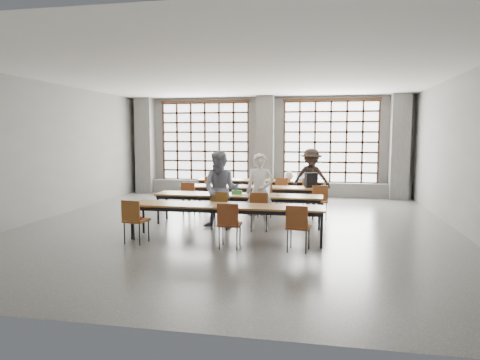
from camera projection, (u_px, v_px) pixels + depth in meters
name	position (u px, v px, depth m)	size (l,w,h in m)	color
floor	(236.00, 226.00, 10.13)	(11.00, 11.00, 0.00)	#51514E
ceiling	(236.00, 75.00, 9.77)	(11.00, 11.00, 0.00)	silver
wall_back	(266.00, 146.00, 15.32)	(10.00, 10.00, 0.00)	#626260
wall_front	(134.00, 172.00, 4.58)	(10.00, 10.00, 0.00)	#626260
wall_left	(44.00, 151.00, 10.89)	(11.00, 11.00, 0.00)	#626260
wall_right	(468.00, 154.00, 9.01)	(11.00, 11.00, 0.00)	#626260
column_left	(145.00, 146.00, 15.89)	(0.60, 0.55, 3.50)	#535350
column_mid	(265.00, 146.00, 15.05)	(0.60, 0.55, 3.50)	#535350
column_right	(400.00, 147.00, 14.20)	(0.60, 0.55, 3.50)	#535350
window_left	(205.00, 142.00, 15.65)	(3.32, 0.12, 3.00)	white
window_right	(330.00, 142.00, 14.80)	(3.32, 0.12, 3.00)	white
sill_ledge	(265.00, 188.00, 15.28)	(9.80, 0.35, 0.50)	#535350
desk_row_a	(261.00, 182.00, 13.58)	(4.00, 0.70, 0.73)	brown
desk_row_b	(252.00, 189.00, 11.85)	(4.00, 0.70, 0.73)	brown
desk_row_c	(238.00, 197.00, 10.23)	(4.00, 0.70, 0.73)	brown
desk_row_d	(226.00, 208.00, 8.68)	(4.00, 0.70, 0.73)	brown
chair_back_left	(212.00, 187.00, 13.25)	(0.52, 0.52, 0.88)	brown
chair_back_mid	(283.00, 189.00, 12.83)	(0.53, 0.53, 0.88)	brown
chair_back_right	(310.00, 189.00, 12.68)	(0.52, 0.52, 0.88)	brown
chair_mid_left	(190.00, 195.00, 11.55)	(0.48, 0.48, 0.88)	maroon
chair_mid_centre	(264.00, 197.00, 11.17)	(0.49, 0.49, 0.88)	brown
chair_mid_right	(319.00, 198.00, 10.90)	(0.51, 0.52, 0.88)	maroon
chair_front_left	(220.00, 206.00, 9.69)	(0.44, 0.44, 0.88)	brown
chair_front_right	(259.00, 207.00, 9.52)	(0.45, 0.45, 0.88)	brown
chair_near_left	(134.00, 217.00, 8.40)	(0.47, 0.47, 0.88)	brown
chair_near_mid	(229.00, 221.00, 8.04)	(0.43, 0.44, 0.88)	maroon
chair_near_right	(298.00, 223.00, 7.80)	(0.47, 0.47, 0.88)	brown
student_male	(260.00, 192.00, 9.61)	(0.63, 0.42, 1.74)	white
student_female	(221.00, 190.00, 9.78)	(0.87, 0.67, 1.78)	#19224D
student_back	(311.00, 178.00, 12.76)	(1.13, 0.65, 1.74)	black
laptop_front	(262.00, 192.00, 10.22)	(0.42, 0.37, 0.26)	#ADADB1
laptop_back	(303.00, 178.00, 13.42)	(0.42, 0.38, 0.26)	silver
mouse	(278.00, 195.00, 10.03)	(0.10, 0.06, 0.04)	silver
green_box	(237.00, 192.00, 10.31)	(0.25, 0.09, 0.09)	#2E8D3D
phone	(245.00, 195.00, 10.09)	(0.13, 0.06, 0.01)	black
paper_sheet_a	(232.00, 186.00, 12.00)	(0.30, 0.21, 0.00)	white
paper_sheet_b	(242.00, 186.00, 11.85)	(0.30, 0.21, 0.00)	white
paper_sheet_c	(256.00, 186.00, 11.82)	(0.30, 0.21, 0.00)	white
backpack	(311.00, 180.00, 11.57)	(0.32, 0.20, 0.40)	black
plastic_bag	(289.00, 176.00, 13.43)	(0.26, 0.21, 0.29)	white
red_pouch	(136.00, 218.00, 8.48)	(0.20, 0.08, 0.06)	maroon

